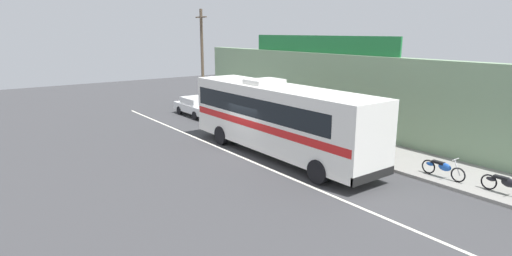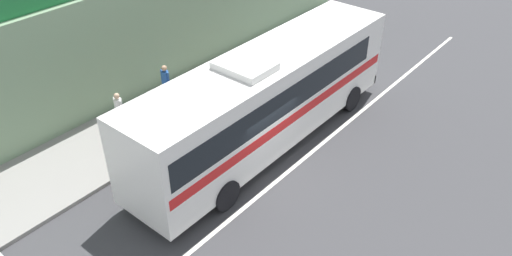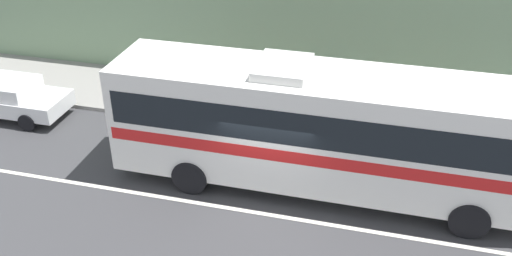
{
  "view_description": "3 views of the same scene",
  "coord_description": "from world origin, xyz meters",
  "px_view_note": "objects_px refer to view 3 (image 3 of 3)",
  "views": [
    {
      "loc": [
        16.67,
        -11.93,
        6.18
      ],
      "look_at": [
        -0.28,
        0.64,
        1.17
      ],
      "focal_mm": 28.74,
      "sensor_mm": 36.0,
      "label": 1
    },
    {
      "loc": [
        -10.48,
        -8.4,
        10.93
      ],
      "look_at": [
        0.63,
        0.8,
        1.03
      ],
      "focal_mm": 34.81,
      "sensor_mm": 36.0,
      "label": 2
    },
    {
      "loc": [
        2.91,
        -12.58,
        9.73
      ],
      "look_at": [
        -0.62,
        0.95,
        1.64
      ],
      "focal_mm": 39.49,
      "sensor_mm": 36.0,
      "label": 3
    }
  ],
  "objects_px": {
    "pedestrian_near_shop": "(258,77)",
    "pedestrian_far_right": "(325,81)",
    "intercity_bus": "(320,125)",
    "parked_car": "(7,96)"
  },
  "relations": [
    {
      "from": "intercity_bus",
      "to": "pedestrian_far_right",
      "type": "relative_size",
      "value": 6.83
    },
    {
      "from": "pedestrian_far_right",
      "to": "intercity_bus",
      "type": "bearing_deg",
      "value": -83.85
    },
    {
      "from": "pedestrian_near_shop",
      "to": "pedestrian_far_right",
      "type": "height_order",
      "value": "pedestrian_far_right"
    },
    {
      "from": "intercity_bus",
      "to": "pedestrian_far_right",
      "type": "bearing_deg",
      "value": 96.15
    },
    {
      "from": "parked_car",
      "to": "pedestrian_near_shop",
      "type": "distance_m",
      "value": 8.92
    },
    {
      "from": "parked_car",
      "to": "pedestrian_far_right",
      "type": "height_order",
      "value": "pedestrian_far_right"
    },
    {
      "from": "intercity_bus",
      "to": "pedestrian_near_shop",
      "type": "distance_m",
      "value": 5.57
    },
    {
      "from": "pedestrian_far_right",
      "to": "parked_car",
      "type": "bearing_deg",
      "value": -163.37
    },
    {
      "from": "parked_car",
      "to": "pedestrian_near_shop",
      "type": "height_order",
      "value": "pedestrian_near_shop"
    },
    {
      "from": "pedestrian_near_shop",
      "to": "pedestrian_far_right",
      "type": "relative_size",
      "value": 0.93
    }
  ]
}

